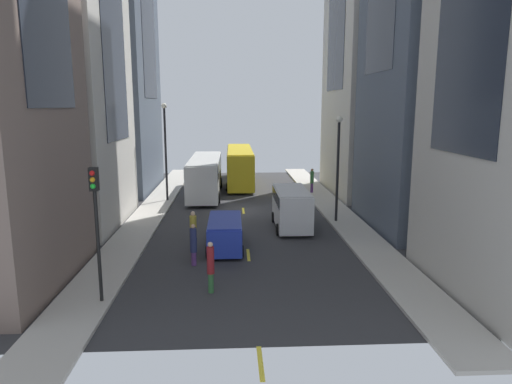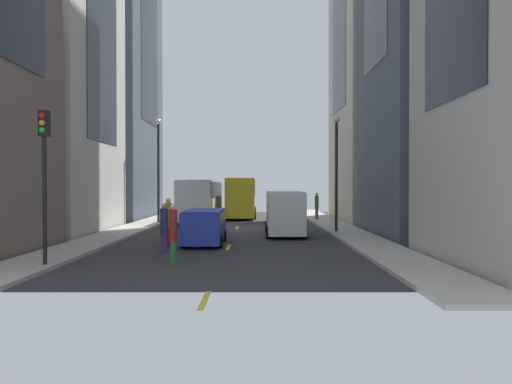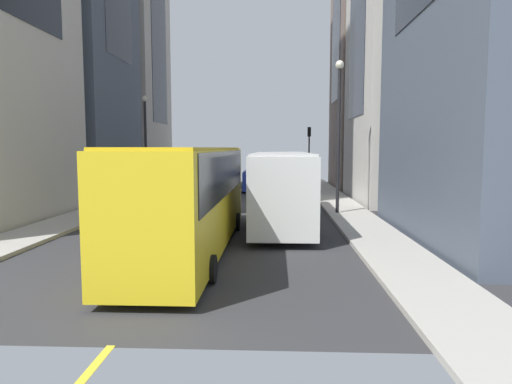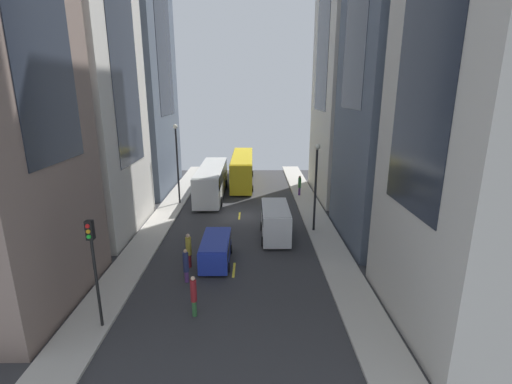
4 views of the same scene
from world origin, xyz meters
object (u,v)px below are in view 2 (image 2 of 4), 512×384
at_px(delivery_van_white, 287,210).
at_px(pedestrian_crossing_near, 175,232).
at_px(streetcar_yellow, 244,194).
at_px(pedestrian_walking_far, 166,226).
at_px(pedestrian_waiting_curb, 319,205).
at_px(pedestrian_crossing_mid, 170,220).
at_px(traffic_light_near_corner, 46,157).
at_px(car_blue_0, 206,224).
at_px(city_bus_white, 203,197).

xyz_separation_m(delivery_van_white, pedestrian_crossing_near, (-4.77, -10.22, -0.30)).
bearing_deg(pedestrian_crossing_near, streetcar_yellow, -93.85).
bearing_deg(delivery_van_white, pedestrian_walking_far, -130.43).
relative_size(delivery_van_white, pedestrian_waiting_curb, 2.36).
bearing_deg(streetcar_yellow, pedestrian_waiting_curb, -42.44).
relative_size(pedestrian_crossing_mid, pedestrian_walking_far, 1.10).
distance_m(delivery_van_white, traffic_light_near_corner, 14.63).
relative_size(streetcar_yellow, car_blue_0, 2.81).
xyz_separation_m(pedestrian_crossing_mid, traffic_light_near_corner, (-3.18, -6.33, 2.70)).
bearing_deg(pedestrian_waiting_curb, car_blue_0, -80.15).
bearing_deg(pedestrian_walking_far, pedestrian_crossing_near, 82.21).
bearing_deg(traffic_light_near_corner, pedestrian_walking_far, 52.77).
height_order(pedestrian_crossing_near, pedestrian_walking_far, pedestrian_crossing_near).
distance_m(city_bus_white, pedestrian_waiting_curb, 9.58).
bearing_deg(car_blue_0, traffic_light_near_corner, -124.85).
relative_size(pedestrian_crossing_near, traffic_light_near_corner, 0.42).
xyz_separation_m(car_blue_0, pedestrian_crossing_near, (-0.52, -6.03, 0.19)).
relative_size(car_blue_0, traffic_light_near_corner, 0.82).
bearing_deg(traffic_light_near_corner, pedestrian_crossing_mid, 63.28).
distance_m(car_blue_0, traffic_light_near_corner, 9.01).
distance_m(streetcar_yellow, pedestrian_walking_far, 24.36).
xyz_separation_m(city_bus_white, car_blue_0, (1.96, -15.81, -0.99)).
bearing_deg(streetcar_yellow, city_bus_white, -118.77).
bearing_deg(delivery_van_white, pedestrian_waiting_curb, 73.87).
distance_m(car_blue_0, pedestrian_walking_far, 3.01).
bearing_deg(streetcar_yellow, pedestrian_crossing_near, -93.59).
xyz_separation_m(city_bus_white, pedestrian_crossing_mid, (0.28, -16.47, -0.77)).
distance_m(city_bus_white, pedestrian_crossing_near, 21.91).
height_order(city_bus_white, pedestrian_walking_far, city_bus_white).
bearing_deg(car_blue_0, pedestrian_walking_far, -120.47).
height_order(city_bus_white, pedestrian_crossing_near, city_bus_white).
height_order(streetcar_yellow, delivery_van_white, streetcar_yellow).
bearing_deg(traffic_light_near_corner, streetcar_yellow, 77.99).
relative_size(city_bus_white, traffic_light_near_corner, 2.15).
bearing_deg(traffic_light_near_corner, city_bus_white, 82.73).
bearing_deg(delivery_van_white, streetcar_yellow, 99.90).
height_order(pedestrian_crossing_mid, pedestrian_waiting_curb, pedestrian_crossing_mid).
xyz_separation_m(city_bus_white, pedestrian_crossing_near, (1.44, -21.84, -0.80)).
bearing_deg(traffic_light_near_corner, pedestrian_waiting_curb, 61.28).
distance_m(city_bus_white, pedestrian_walking_far, 18.43).
bearing_deg(pedestrian_waiting_curb, pedestrian_crossing_near, -74.85).
xyz_separation_m(streetcar_yellow, pedestrian_crossing_near, (-1.73, -27.63, -0.92)).
height_order(car_blue_0, pedestrian_walking_far, pedestrian_walking_far).
bearing_deg(pedestrian_crossing_near, pedestrian_crossing_mid, -78.03).
bearing_deg(delivery_van_white, car_blue_0, -135.42).
xyz_separation_m(delivery_van_white, pedestrian_walking_far, (-5.77, -6.78, -0.39)).
xyz_separation_m(pedestrian_crossing_mid, pedestrian_waiting_curb, (9.28, 16.42, 0.08)).
height_order(car_blue_0, pedestrian_crossing_mid, pedestrian_crossing_mid).
distance_m(pedestrian_crossing_near, pedestrian_waiting_curb, 23.26).
bearing_deg(pedestrian_crossing_mid, delivery_van_white, 134.07).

